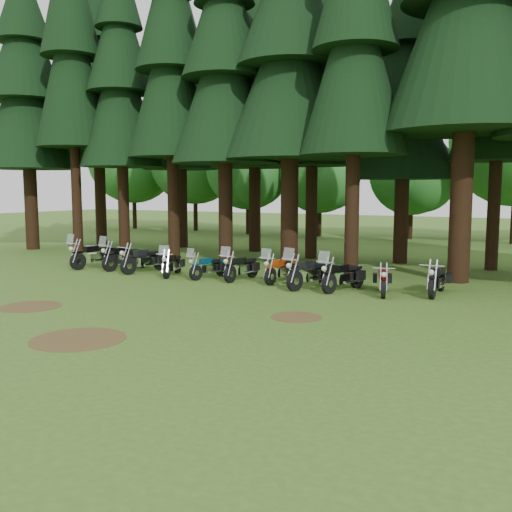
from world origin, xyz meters
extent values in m
plane|color=#3A5F22|center=(0.00, 0.00, 0.00)|extent=(120.00, 120.00, 0.00)
cylinder|color=black|center=(-16.20, 9.28, 2.76)|extent=(0.73, 0.73, 5.51)
cone|color=black|center=(-16.20, 9.28, 8.04)|extent=(5.49, 5.49, 6.89)
cone|color=black|center=(-16.20, 9.28, 11.29)|extent=(4.39, 4.39, 5.82)
cylinder|color=black|center=(-12.29, 8.98, 3.39)|extent=(0.52, 0.52, 6.77)
cone|color=black|center=(-12.29, 8.98, 9.88)|extent=(3.92, 3.92, 8.47)
cylinder|color=black|center=(-9.78, 9.82, 2.76)|extent=(0.58, 0.58, 5.53)
cone|color=black|center=(-9.78, 9.82, 8.06)|extent=(4.32, 4.32, 6.91)
cone|color=black|center=(-9.78, 9.82, 11.32)|extent=(3.46, 3.46, 5.83)
cylinder|color=black|center=(-6.29, 9.51, 2.99)|extent=(0.58, 0.58, 5.99)
cone|color=black|center=(-6.29, 9.51, 8.73)|extent=(4.32, 4.32, 7.49)
cone|color=black|center=(-6.29, 9.51, 12.27)|extent=(3.45, 3.45, 6.32)
cylinder|color=black|center=(-3.21, 9.40, 2.78)|extent=(0.66, 0.66, 5.57)
cone|color=black|center=(-3.21, 9.40, 8.12)|extent=(4.95, 4.95, 6.96)
cone|color=black|center=(-3.21, 9.40, 11.40)|extent=(3.96, 3.96, 5.87)
cylinder|color=black|center=(0.07, 9.44, 2.85)|extent=(0.77, 0.77, 5.70)
cone|color=black|center=(0.07, 9.44, 8.31)|extent=(5.81, 5.81, 7.12)
cylinder|color=black|center=(3.43, 8.02, 2.85)|extent=(0.55, 0.55, 5.71)
cone|color=black|center=(3.43, 8.02, 8.32)|extent=(4.15, 4.15, 7.14)
cylinder|color=black|center=(7.37, 8.76, 3.31)|extent=(0.80, 0.80, 6.62)
cone|color=black|center=(7.37, 8.76, 9.65)|extent=(5.98, 5.98, 8.27)
cylinder|color=black|center=(-14.68, 13.25, 2.93)|extent=(0.67, 0.67, 5.87)
cone|color=black|center=(-14.68, 13.25, 8.55)|extent=(5.00, 5.00, 7.33)
cone|color=black|center=(-14.68, 13.25, 12.02)|extent=(4.00, 4.00, 6.19)
cylinder|color=black|center=(-9.26, 14.35, 2.76)|extent=(0.60, 0.60, 5.53)
cone|color=black|center=(-9.26, 14.35, 8.06)|extent=(4.52, 4.52, 6.91)
cone|color=black|center=(-9.26, 14.35, 11.32)|extent=(3.62, 3.62, 5.83)
cone|color=black|center=(-9.26, 14.35, 13.92)|extent=(2.53, 2.53, 4.61)
cylinder|color=black|center=(-4.38, 14.40, 2.78)|extent=(0.65, 0.65, 5.55)
cone|color=black|center=(-4.38, 14.40, 8.10)|extent=(4.85, 4.85, 6.94)
cone|color=black|center=(-4.38, 14.40, 11.38)|extent=(3.88, 3.88, 5.86)
cylinder|color=black|center=(-0.37, 12.94, 2.76)|extent=(0.58, 0.58, 5.52)
cone|color=black|center=(-0.37, 12.94, 8.05)|extent=(4.35, 4.35, 6.90)
cone|color=black|center=(-0.37, 12.94, 11.31)|extent=(3.48, 3.48, 5.83)
cylinder|color=black|center=(4.04, 13.25, 2.35)|extent=(0.66, 0.66, 4.70)
cone|color=black|center=(4.04, 13.25, 6.85)|extent=(4.94, 4.94, 5.87)
cone|color=black|center=(4.04, 13.25, 9.62)|extent=(3.95, 3.95, 4.96)
cone|color=black|center=(4.04, 13.25, 11.82)|extent=(2.77, 2.77, 3.91)
cylinder|color=black|center=(8.07, 12.86, 2.78)|extent=(0.53, 0.53, 5.56)
cone|color=black|center=(8.07, 12.86, 8.11)|extent=(3.94, 3.94, 6.95)
cylinder|color=black|center=(-22.46, 25.50, 1.67)|extent=(0.36, 0.36, 3.33)
sphere|color=#276628|center=(-22.46, 25.50, 6.11)|extent=(7.78, 7.78, 7.78)
sphere|color=#276628|center=(-21.12, 24.61, 5.33)|extent=(5.55, 5.55, 5.55)
cylinder|color=black|center=(-16.34, 26.00, 1.65)|extent=(0.36, 0.36, 3.29)
sphere|color=#276628|center=(-16.34, 26.00, 6.04)|extent=(7.69, 7.69, 7.69)
sphere|color=#276628|center=(-15.02, 25.12, 5.27)|extent=(5.49, 5.49, 5.49)
cylinder|color=black|center=(-10.73, 24.98, 1.40)|extent=(0.36, 0.36, 2.80)
sphere|color=#276628|center=(-10.73, 24.98, 5.13)|extent=(6.53, 6.53, 6.53)
sphere|color=#276628|center=(-9.61, 24.23, 4.48)|extent=(4.67, 4.67, 4.67)
cylinder|color=black|center=(-4.99, 25.31, 1.27)|extent=(0.36, 0.36, 2.55)
sphere|color=#276628|center=(-4.99, 25.31, 4.67)|extent=(5.95, 5.95, 5.95)
sphere|color=#276628|center=(-3.97, 24.63, 4.08)|extent=(4.25, 4.25, 4.25)
cylinder|color=black|center=(1.32, 26.50, 1.23)|extent=(0.36, 0.36, 2.47)
sphere|color=#276628|center=(1.32, 26.50, 4.53)|extent=(5.76, 5.76, 5.76)
sphere|color=#276628|center=(2.30, 25.84, 3.95)|extent=(4.12, 4.12, 4.12)
cylinder|color=#4C3D1E|center=(-3.00, -2.00, 0.01)|extent=(1.80, 1.80, 0.01)
cylinder|color=#4C3D1E|center=(4.50, 0.50, 0.01)|extent=(1.40, 1.40, 0.01)
cylinder|color=#4C3D1E|center=(1.00, -4.00, 0.01)|extent=(2.20, 2.20, 0.01)
cylinder|color=black|center=(-7.53, 4.31, 0.37)|extent=(0.31, 0.75, 0.73)
cylinder|color=black|center=(-7.16, 5.99, 0.37)|extent=(0.31, 0.75, 0.73)
cube|color=silver|center=(-7.34, 5.20, 0.46)|extent=(0.47, 0.82, 0.38)
cube|color=black|center=(-7.39, 4.95, 0.86)|extent=(0.46, 0.67, 0.27)
cube|color=black|center=(-7.28, 5.45, 0.82)|extent=(0.46, 0.67, 0.13)
cube|color=silver|center=(-7.61, 3.99, 1.35)|extent=(0.48, 0.24, 0.44)
cylinder|color=black|center=(-5.97, 4.58, 0.35)|extent=(0.30, 0.72, 0.71)
cylinder|color=black|center=(-5.62, 6.21, 0.35)|extent=(0.30, 0.72, 0.71)
cube|color=silver|center=(-5.79, 5.44, 0.45)|extent=(0.45, 0.80, 0.36)
cube|color=black|center=(-5.84, 5.20, 0.84)|extent=(0.44, 0.64, 0.26)
cube|color=black|center=(-5.73, 5.69, 0.79)|extent=(0.44, 0.64, 0.13)
cube|color=silver|center=(-6.04, 4.26, 1.31)|extent=(0.47, 0.23, 0.42)
cylinder|color=black|center=(-4.71, 4.30, 0.35)|extent=(0.31, 0.72, 0.71)
cylinder|color=black|center=(-4.33, 5.92, 0.35)|extent=(0.31, 0.72, 0.71)
cube|color=silver|center=(-4.51, 5.16, 0.45)|extent=(0.46, 0.80, 0.36)
cube|color=black|center=(-4.57, 4.92, 0.83)|extent=(0.45, 0.65, 0.26)
cube|color=black|center=(-4.45, 5.40, 0.79)|extent=(0.45, 0.65, 0.13)
cylinder|color=black|center=(-2.72, 4.20, 0.31)|extent=(0.32, 0.62, 0.61)
cylinder|color=black|center=(-3.18, 5.57, 0.31)|extent=(0.32, 0.62, 0.61)
cube|color=silver|center=(-2.96, 4.93, 0.39)|extent=(0.46, 0.70, 0.32)
cube|color=black|center=(-2.89, 4.73, 0.73)|extent=(0.43, 0.58, 0.22)
cube|color=black|center=(-3.03, 5.13, 0.69)|extent=(0.43, 0.58, 0.11)
cube|color=silver|center=(-2.62, 3.94, 1.14)|extent=(0.41, 0.24, 0.37)
cylinder|color=black|center=(-1.47, 4.38, 0.29)|extent=(0.27, 0.60, 0.59)
cylinder|color=black|center=(-1.13, 5.72, 0.29)|extent=(0.27, 0.60, 0.59)
cube|color=silver|center=(-1.29, 5.09, 0.37)|extent=(0.39, 0.66, 0.30)
cube|color=navy|center=(-1.34, 4.90, 0.69)|extent=(0.38, 0.54, 0.21)
cube|color=black|center=(-1.24, 5.29, 0.66)|extent=(0.38, 0.54, 0.11)
cube|color=silver|center=(-1.53, 4.13, 1.08)|extent=(0.39, 0.20, 0.35)
cylinder|color=black|center=(-0.04, 4.54, 0.32)|extent=(0.19, 0.65, 0.64)
cylinder|color=black|center=(0.08, 6.04, 0.32)|extent=(0.19, 0.65, 0.64)
cube|color=silver|center=(0.03, 5.34, 0.41)|extent=(0.33, 0.70, 0.33)
cube|color=black|center=(0.01, 5.12, 0.76)|extent=(0.33, 0.56, 0.23)
cube|color=black|center=(0.04, 5.56, 0.72)|extent=(0.33, 0.56, 0.12)
cube|color=silver|center=(-0.06, 4.25, 1.19)|extent=(0.42, 0.15, 0.38)
cylinder|color=black|center=(1.52, 4.77, 0.32)|extent=(0.19, 0.64, 0.63)
cylinder|color=black|center=(1.67, 6.25, 0.32)|extent=(0.19, 0.64, 0.63)
cube|color=silver|center=(1.60, 5.56, 0.40)|extent=(0.33, 0.69, 0.33)
cube|color=#C03309|center=(1.58, 5.34, 0.75)|extent=(0.34, 0.55, 0.23)
cube|color=black|center=(1.62, 5.78, 0.71)|extent=(0.34, 0.55, 0.12)
cube|color=silver|center=(1.49, 4.48, 1.17)|extent=(0.41, 0.16, 0.38)
cylinder|color=black|center=(2.80, 4.09, 0.35)|extent=(0.36, 0.71, 0.70)
cylinder|color=black|center=(3.31, 5.66, 0.35)|extent=(0.36, 0.71, 0.70)
cube|color=silver|center=(3.07, 4.92, 0.45)|extent=(0.51, 0.80, 0.36)
cube|color=black|center=(3.00, 4.69, 0.83)|extent=(0.48, 0.65, 0.26)
cube|color=black|center=(3.15, 5.16, 0.79)|extent=(0.48, 0.65, 0.13)
cube|color=silver|center=(2.71, 3.78, 1.30)|extent=(0.47, 0.26, 0.42)
cylinder|color=black|center=(4.01, 4.19, 0.34)|extent=(0.33, 0.69, 0.68)
cylinder|color=black|center=(4.46, 5.72, 0.34)|extent=(0.33, 0.69, 0.68)
cube|color=silver|center=(4.25, 5.00, 0.43)|extent=(0.48, 0.77, 0.35)
cube|color=black|center=(4.18, 4.77, 0.80)|extent=(0.45, 0.63, 0.25)
cube|color=black|center=(4.31, 5.23, 0.76)|extent=(0.45, 0.63, 0.12)
cube|color=silver|center=(3.92, 3.89, 1.25)|extent=(0.45, 0.25, 0.41)
cylinder|color=black|center=(5.82, 4.25, 0.31)|extent=(0.31, 0.64, 0.63)
cylinder|color=black|center=(5.38, 5.66, 0.31)|extent=(0.31, 0.64, 0.63)
cube|color=silver|center=(5.58, 5.00, 0.40)|extent=(0.45, 0.71, 0.32)
cube|color=#61020C|center=(5.65, 4.79, 0.74)|extent=(0.43, 0.58, 0.23)
cube|color=black|center=(5.52, 5.21, 0.70)|extent=(0.43, 0.58, 0.11)
cylinder|color=black|center=(7.21, 4.89, 0.34)|extent=(0.16, 0.69, 0.69)
cylinder|color=black|center=(7.18, 6.51, 0.34)|extent=(0.16, 0.69, 0.69)
cube|color=silver|center=(7.19, 5.75, 0.44)|extent=(0.30, 0.73, 0.35)
cube|color=black|center=(7.20, 5.51, 0.81)|extent=(0.32, 0.58, 0.25)
cube|color=black|center=(7.19, 5.99, 0.77)|extent=(0.32, 0.58, 0.13)
camera|label=1|loc=(10.78, -13.36, 3.47)|focal=40.00mm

